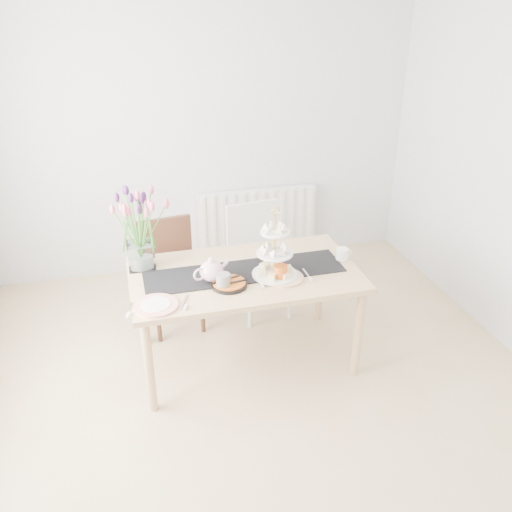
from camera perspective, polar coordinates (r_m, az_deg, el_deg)
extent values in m
plane|color=tan|center=(3.79, 1.43, -15.90)|extent=(4.50, 4.50, 0.00)
plane|color=silver|center=(5.14, -5.53, 12.46)|extent=(4.00, 0.00, 4.00)
cube|color=white|center=(5.45, 0.17, 4.01)|extent=(1.20, 0.08, 0.60)
cube|color=tan|center=(3.82, -1.21, -1.97)|extent=(1.60, 0.90, 0.04)
cylinder|color=tan|center=(3.63, -11.18, -11.39)|extent=(0.06, 0.06, 0.71)
cylinder|color=tan|center=(3.93, 10.70, -8.02)|extent=(0.06, 0.06, 0.71)
cylinder|color=tan|center=(4.25, -12.04, -5.17)|extent=(0.06, 0.06, 0.71)
cylinder|color=tan|center=(4.51, 6.73, -2.73)|extent=(0.06, 0.06, 0.71)
cube|color=#361D13|center=(4.40, -8.73, -2.26)|extent=(0.49, 0.49, 0.04)
cube|color=#361D13|center=(4.47, -9.56, 1.47)|extent=(0.44, 0.09, 0.42)
cylinder|color=#361D13|center=(4.34, -10.24, -6.48)|extent=(0.04, 0.04, 0.43)
cylinder|color=#361D13|center=(4.41, -5.67, -5.58)|extent=(0.04, 0.04, 0.43)
cylinder|color=#361D13|center=(4.64, -11.23, -4.18)|extent=(0.04, 0.04, 0.43)
cylinder|color=#361D13|center=(4.70, -6.95, -3.38)|extent=(0.04, 0.04, 0.43)
cube|color=silver|center=(4.52, 0.65, -0.72)|extent=(0.52, 0.52, 0.04)
cube|color=silver|center=(4.59, -0.34, 3.10)|extent=(0.47, 0.10, 0.44)
cylinder|color=silver|center=(4.44, -0.64, -4.97)|extent=(0.04, 0.04, 0.46)
cylinder|color=silver|center=(4.56, 3.60, -4.08)|extent=(0.04, 0.04, 0.46)
cylinder|color=silver|center=(4.73, -2.21, -2.83)|extent=(0.04, 0.04, 0.46)
cylinder|color=silver|center=(4.84, 1.81, -2.05)|extent=(0.04, 0.04, 0.46)
cube|color=black|center=(3.80, -1.22, -1.65)|extent=(1.40, 0.35, 0.01)
cube|color=silver|center=(3.92, -12.01, 0.10)|extent=(0.19, 0.19, 0.19)
cylinder|color=gold|center=(3.65, 2.01, 1.04)|extent=(0.01, 0.01, 0.46)
cylinder|color=white|center=(3.75, 1.96, -1.90)|extent=(0.31, 0.31, 0.01)
cylinder|color=white|center=(3.68, 2.00, 0.31)|extent=(0.25, 0.25, 0.01)
cylinder|color=white|center=(3.61, 2.03, 2.53)|extent=(0.20, 0.20, 0.01)
cylinder|color=white|center=(4.00, 9.04, 0.18)|extent=(0.09, 0.09, 0.09)
cylinder|color=black|center=(3.64, -2.84, -3.00)|extent=(0.25, 0.25, 0.02)
cylinder|color=#C96A1C|center=(3.63, -2.84, -2.80)|extent=(0.22, 0.22, 0.01)
cylinder|color=slate|center=(3.58, -3.47, -2.72)|extent=(0.13, 0.13, 0.11)
cylinder|color=#D15717|center=(3.69, 2.61, -1.76)|extent=(0.13, 0.13, 0.11)
cylinder|color=white|center=(3.47, -10.49, -5.14)|extent=(0.36, 0.36, 0.01)
cylinder|color=silver|center=(3.73, 2.93, -2.29)|extent=(0.28, 0.28, 0.01)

